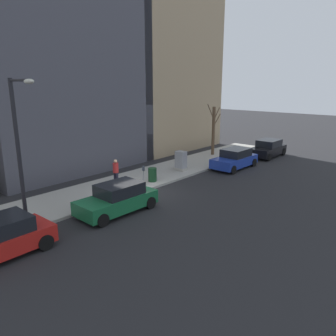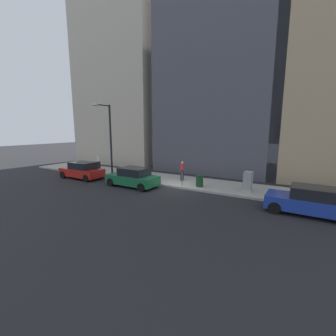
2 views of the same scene
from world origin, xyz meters
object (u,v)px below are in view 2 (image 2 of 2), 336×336
at_px(parking_meter, 182,175).
at_px(pedestrian_near_meter, 182,170).
at_px(utility_box, 248,182).
at_px(pedestrian_midblock, 99,160).
at_px(parked_car_red, 82,170).
at_px(office_block_center, 228,71).
at_px(office_tower_right, 134,65).
at_px(parked_car_green, 133,177).
at_px(streetlamp, 108,134).
at_px(trash_bin, 199,181).
at_px(parked_car_blue, 310,201).

relative_size(parking_meter, pedestrian_near_meter, 0.81).
relative_size(utility_box, pedestrian_midblock, 0.86).
height_order(parking_meter, pedestrian_near_meter, pedestrian_near_meter).
distance_m(parked_car_red, utility_box, 14.43).
distance_m(parking_meter, pedestrian_near_meter, 1.84).
height_order(office_block_center, office_tower_right, office_tower_right).
distance_m(parked_car_green, pedestrian_midblock, 8.90).
distance_m(parked_car_green, streetlamp, 5.35).
distance_m(pedestrian_near_meter, office_tower_right, 19.64).
xyz_separation_m(parked_car_green, pedestrian_midblock, (3.91, 7.99, 0.35)).
bearing_deg(utility_box, parked_car_red, 100.08).
xyz_separation_m(parked_car_red, office_block_center, (12.93, -9.49, 10.22)).
height_order(parked_car_green, streetlamp, streetlamp).
bearing_deg(pedestrian_near_meter, parked_car_red, 116.36).
bearing_deg(parked_car_red, office_tower_right, 15.72).
bearing_deg(pedestrian_midblock, parked_car_red, -173.62).
height_order(trash_bin, office_block_center, office_block_center).
relative_size(parked_car_green, utility_box, 2.96).
distance_m(streetlamp, pedestrian_near_meter, 7.47).
height_order(pedestrian_near_meter, office_tower_right, office_tower_right).
height_order(parked_car_blue, office_block_center, office_block_center).
bearing_deg(pedestrian_near_meter, utility_box, -92.74).
height_order(parked_car_red, office_block_center, office_block_center).
distance_m(parked_car_blue, parked_car_red, 17.86).
height_order(parked_car_blue, parked_car_red, same).
bearing_deg(office_tower_right, parked_car_red, -163.64).
bearing_deg(parked_car_blue, office_tower_right, 61.20).
relative_size(parked_car_green, pedestrian_midblock, 2.55).
bearing_deg(parked_car_red, pedestrian_midblock, 26.61).
xyz_separation_m(utility_box, streetlamp, (-1.02, 12.19, 3.17)).
xyz_separation_m(parking_meter, office_block_center, (11.25, -0.02, 9.98)).
bearing_deg(office_block_center, parked_car_red, 143.71).
bearing_deg(streetlamp, trash_bin, -85.95).
relative_size(trash_bin, pedestrian_near_meter, 0.54).
relative_size(parked_car_red, streetlamp, 0.65).
bearing_deg(pedestrian_midblock, parking_meter, -121.95).
distance_m(parked_car_green, pedestrian_near_meter, 4.27).
bearing_deg(parked_car_green, parked_car_blue, -88.45).
relative_size(parking_meter, office_tower_right, 0.05).
xyz_separation_m(streetlamp, office_block_center, (11.42, -7.47, 6.94)).
bearing_deg(parked_car_blue, parked_car_red, 91.56).
bearing_deg(office_block_center, pedestrian_midblock, 128.02).
bearing_deg(utility_box, parking_meter, 100.17).
bearing_deg(streetlamp, parked_car_blue, -95.07).
xyz_separation_m(parked_car_blue, trash_bin, (2.02, 7.13, -0.14)).
bearing_deg(pedestrian_near_meter, office_tower_right, 58.53).
distance_m(office_block_center, office_tower_right, 13.38).
relative_size(pedestrian_near_meter, office_tower_right, 0.06).
bearing_deg(parking_meter, parked_car_green, 115.39).
xyz_separation_m(parking_meter, streetlamp, (-0.17, 7.45, 3.04)).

